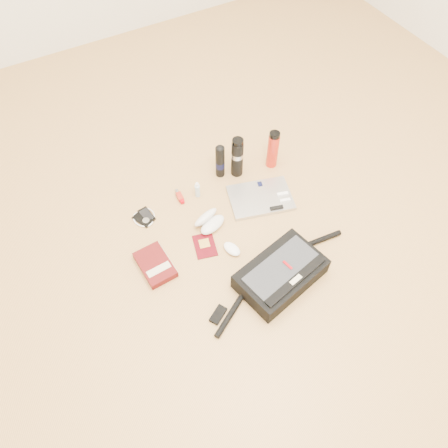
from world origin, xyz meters
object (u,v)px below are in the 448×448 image
at_px(laptop, 261,198).
at_px(thermos_red, 273,149).
at_px(messenger_bag, 281,274).
at_px(book, 156,265).
at_px(thermos_black, 237,157).

distance_m(laptop, thermos_red, 0.28).
relative_size(messenger_bag, laptop, 2.14).
distance_m(book, thermos_red, 0.87).
xyz_separation_m(book, thermos_red, (0.82, 0.28, 0.09)).
height_order(laptop, thermos_red, thermos_red).
bearing_deg(book, messenger_bag, -38.91).
relative_size(laptop, thermos_black, 1.52).
bearing_deg(messenger_bag, thermos_black, 64.22).
bearing_deg(thermos_red, messenger_bag, -119.80).
relative_size(book, thermos_red, 0.92).
distance_m(book, thermos_black, 0.71).
bearing_deg(laptop, thermos_black, 110.54).
xyz_separation_m(thermos_black, thermos_red, (0.20, -0.04, -0.01)).
height_order(messenger_bag, thermos_red, thermos_red).
relative_size(laptop, book, 1.74).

